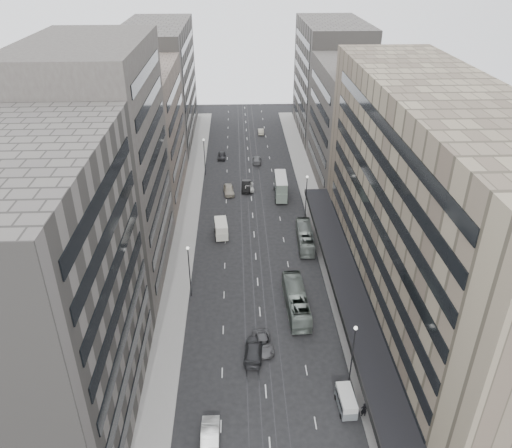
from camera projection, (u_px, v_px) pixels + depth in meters
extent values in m
plane|color=black|center=(263.00, 353.00, 61.70)|extent=(220.00, 220.00, 0.00)
cube|color=gray|center=(315.00, 210.00, 94.74)|extent=(4.00, 125.00, 0.15)
cube|color=gray|center=(189.00, 212.00, 93.88)|extent=(4.00, 125.00, 0.15)
cube|color=gray|center=(433.00, 213.00, 62.07)|extent=(15.00, 60.00, 30.00)
cube|color=black|center=(349.00, 286.00, 67.13)|extent=(4.40, 60.00, 0.50)
cube|color=#48423E|center=(355.00, 124.00, 101.85)|extent=(15.00, 28.00, 24.00)
cube|color=#615D57|center=(330.00, 80.00, 126.98)|extent=(15.00, 32.00, 28.00)
cube|color=#615D57|center=(39.00, 302.00, 46.60)|extent=(15.00, 28.00, 30.00)
cube|color=#48423E|center=(102.00, 169.00, 69.12)|extent=(15.00, 26.00, 34.00)
cube|color=#7B6A60|center=(138.00, 135.00, 94.83)|extent=(15.00, 28.00, 25.00)
cube|color=#615D57|center=(159.00, 84.00, 122.82)|extent=(15.00, 38.00, 28.00)
cylinder|color=#262628|center=(352.00, 356.00, 55.73)|extent=(0.16, 0.16, 8.00)
sphere|color=silver|center=(356.00, 328.00, 53.72)|extent=(0.44, 0.44, 0.44)
cylinder|color=#262628|center=(306.00, 198.00, 90.55)|extent=(0.16, 0.16, 8.00)
sphere|color=silver|center=(307.00, 177.00, 88.54)|extent=(0.44, 0.44, 0.44)
cylinder|color=#262628|center=(190.00, 273.00, 69.83)|extent=(0.16, 0.16, 8.00)
sphere|color=silver|center=(188.00, 248.00, 67.82)|extent=(0.44, 0.44, 0.44)
cylinder|color=#262628|center=(205.00, 158.00, 107.26)|extent=(0.16, 0.16, 8.00)
sphere|color=silver|center=(204.00, 140.00, 105.25)|extent=(0.44, 0.44, 0.44)
imported|color=gray|center=(296.00, 300.00, 68.34)|extent=(2.97, 11.26, 3.12)
imported|color=gray|center=(305.00, 237.00, 83.41)|extent=(2.76, 10.18, 2.81)
cube|color=slate|center=(281.00, 190.00, 99.13)|extent=(2.44, 7.99, 2.02)
cube|color=slate|center=(281.00, 182.00, 98.20)|extent=(2.39, 7.67, 1.76)
cube|color=silver|center=(281.00, 177.00, 97.75)|extent=(2.44, 7.99, 0.11)
cylinder|color=black|center=(276.00, 201.00, 97.13)|extent=(0.27, 0.89, 0.88)
cylinder|color=black|center=(287.00, 201.00, 97.16)|extent=(0.27, 0.89, 0.88)
cylinder|color=black|center=(274.00, 189.00, 102.10)|extent=(0.27, 0.89, 0.88)
cylinder|color=black|center=(285.00, 189.00, 102.13)|extent=(0.27, 0.89, 0.88)
cube|color=slate|center=(346.00, 403.00, 54.04)|extent=(1.79, 3.93, 1.01)
cube|color=silver|center=(347.00, 397.00, 53.60)|extent=(1.75, 3.86, 0.79)
cylinder|color=black|center=(341.00, 416.00, 53.12)|extent=(0.19, 0.58, 0.58)
cylinder|color=black|center=(356.00, 415.00, 53.24)|extent=(0.19, 0.58, 0.58)
cylinder|color=black|center=(336.00, 398.00, 55.33)|extent=(0.19, 0.58, 0.58)
cylinder|color=black|center=(350.00, 397.00, 55.45)|extent=(0.19, 0.58, 0.58)
cube|color=beige|center=(221.00, 231.00, 85.83)|extent=(2.48, 4.77, 1.42)
cube|color=silver|center=(221.00, 225.00, 85.20)|extent=(2.43, 4.67, 1.11)
cylinder|color=black|center=(216.00, 239.00, 84.74)|extent=(0.27, 0.75, 0.74)
cylinder|color=black|center=(228.00, 239.00, 84.98)|extent=(0.27, 0.75, 0.74)
cylinder|color=black|center=(215.00, 231.00, 87.36)|extent=(0.27, 0.75, 0.74)
cylinder|color=black|center=(227.00, 230.00, 87.60)|extent=(0.27, 0.75, 0.74)
imported|color=white|center=(210.00, 439.00, 50.06)|extent=(1.83, 5.22, 1.72)
imported|color=#525154|center=(263.00, 343.00, 62.30)|extent=(2.81, 5.06, 1.34)
imported|color=#28292B|center=(254.00, 350.00, 61.03)|extent=(2.82, 5.76, 1.61)
imported|color=#A59C89|center=(229.00, 190.00, 100.70)|extent=(2.44, 5.10, 1.68)
imported|color=black|center=(246.00, 186.00, 102.30)|extent=(2.04, 5.23, 1.70)
imported|color=silver|center=(248.00, 186.00, 102.46)|extent=(2.48, 5.07, 1.39)
imported|color=slate|center=(257.00, 160.00, 115.12)|extent=(2.06, 4.82, 1.39)
imported|color=black|center=(222.00, 156.00, 117.25)|extent=(1.86, 4.46, 1.51)
imported|color=#AFA991|center=(261.00, 131.00, 132.58)|extent=(1.51, 4.17, 1.37)
imported|color=black|center=(364.00, 410.00, 52.91)|extent=(0.70, 0.48, 1.86)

